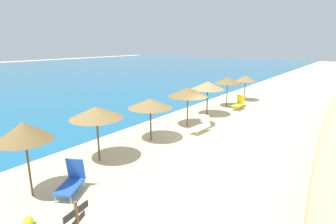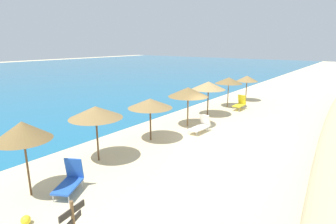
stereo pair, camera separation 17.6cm
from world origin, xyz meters
The scene contains 13 objects.
ground_plane centered at (0.00, 0.00, 0.00)m, with size 160.00×160.00×0.00m, color beige.
beach_umbrella_0 centered at (-9.80, 2.13, 2.44)m, with size 1.91×1.91×2.78m.
beach_umbrella_1 centered at (-6.36, 2.58, 2.32)m, with size 2.42×2.42×2.60m.
beach_umbrella_2 centered at (-2.79, 2.41, 2.13)m, with size 2.46×2.46×2.39m.
beach_umbrella_3 centered at (0.66, 2.15, 2.29)m, with size 2.59×2.59×2.60m.
beach_umbrella_4 centered at (3.88, 2.42, 2.29)m, with size 2.52×2.52×2.59m.
beach_umbrella_5 centered at (7.38, 2.40, 2.29)m, with size 2.27×2.27×2.55m.
beach_umbrella_6 centered at (10.79, 2.11, 2.12)m, with size 1.99×1.99×2.39m.
lounge_chair_0 centered at (7.16, 1.22, 0.51)m, with size 1.40×0.66×1.17m.
lounge_chair_1 centered at (-8.79, 1.18, 0.50)m, with size 1.45×1.22×1.19m.
lounge_chair_2 centered at (0.09, 0.83, 0.42)m, with size 1.61×0.75×1.05m.
wooden_signpost centered at (-10.53, -1.60, 0.94)m, with size 0.83×0.32×1.55m.
beach_ball centered at (-10.72, 0.64, 0.14)m, with size 0.29×0.29×0.29m, color yellow.
Camera 1 is at (-13.97, -6.94, 5.34)m, focal length 29.02 mm.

